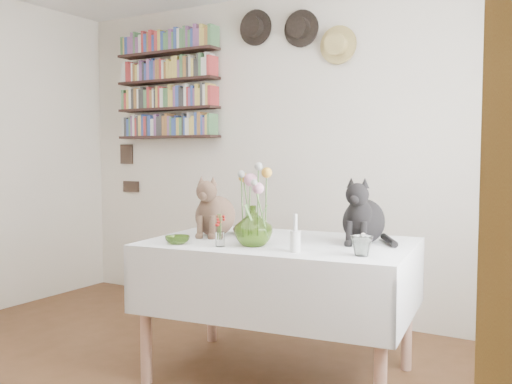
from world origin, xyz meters
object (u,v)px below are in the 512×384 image
Objects in this scene: dining_table at (280,275)px; black_cat at (364,209)px; tabby_cat at (215,205)px; flower_vase at (253,226)px; bookshelf_unit at (168,85)px.

black_cat is (0.42, 0.18, 0.37)m from dining_table.
flower_vase is at bearing -41.31° from tabby_cat.
black_cat is 0.62m from flower_vase.
bookshelf_unit reaches higher than tabby_cat.
black_cat is at bearing -23.75° from bookshelf_unit.
tabby_cat is at bearing 179.09° from dining_table.
dining_table is at bearing -161.37° from black_cat.
bookshelf_unit reaches higher than flower_vase.
bookshelf_unit reaches higher than dining_table.
tabby_cat is 0.99× the size of black_cat.
bookshelf_unit is (-1.25, 1.10, 0.89)m from tabby_cat.
tabby_cat is 0.37× the size of bookshelf_unit.
black_cat is at bearing 39.50° from flower_vase.
bookshelf_unit is (-1.64, 1.32, 0.96)m from flower_vase.
dining_table is at bearing -33.22° from bookshelf_unit.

